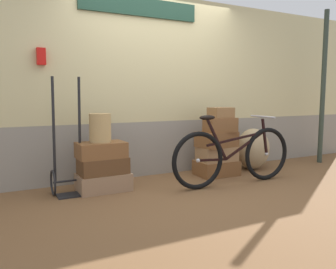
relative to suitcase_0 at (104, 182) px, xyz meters
The scene contains 14 objects.
ground 1.02m from the suitcase_0, 16.61° to the right, with size 10.16×5.20×0.06m, color brown.
station_building 1.63m from the suitcase_0, 29.66° to the left, with size 8.16×0.74×2.56m.
suitcase_0 is the anchor object (origin of this frame).
suitcase_1 0.20m from the suitcase_0, 106.70° to the right, with size 0.57×0.33×0.20m, color brown.
suitcase_2 0.40m from the suitcase_0, 164.96° to the right, with size 0.57×0.35×0.19m, color brown.
suitcase_3 1.70m from the suitcase_0, ahead, with size 0.58×0.42×0.21m, color brown.
suitcase_4 1.71m from the suitcase_0, ahead, with size 0.53×0.35×0.20m, color #9E754C.
suitcase_5 1.74m from the suitcase_0, ahead, with size 0.54×0.37×0.22m, color brown.
suitcase_6 1.84m from the suitcase_0, ahead, with size 0.42×0.31×0.20m, color brown.
suitcase_7 1.91m from the suitcase_0, ahead, with size 0.33×0.23×0.14m, color olive.
wicker_basket 0.66m from the suitcase_0, 158.78° to the left, with size 0.26×0.26×0.34m, color tan.
luggage_trolley 0.46m from the suitcase_0, behind, with size 0.38×0.37×1.37m.
burlap_sack 2.44m from the suitcase_0, ahead, with size 0.54×0.46×0.64m, color tan.
bicycle 1.69m from the suitcase_0, 17.82° to the right, with size 1.81×0.46×0.91m.
Camera 1 is at (-2.18, -3.69, 1.16)m, focal length 36.70 mm.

